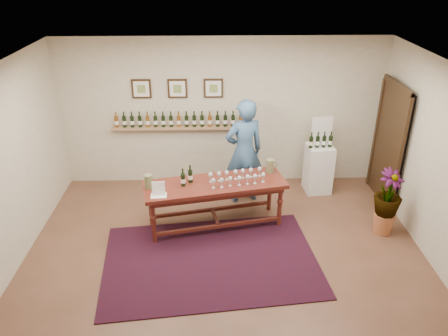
{
  "coord_description": "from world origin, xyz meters",
  "views": [
    {
      "loc": [
        -0.15,
        -5.23,
        4.11
      ],
      "look_at": [
        0.0,
        0.8,
        1.1
      ],
      "focal_mm": 35.0,
      "sensor_mm": 36.0,
      "label": 1
    }
  ],
  "objects_px": {
    "display_pedestal": "(318,169)",
    "person": "(244,152)",
    "potted_plant": "(387,203)",
    "tasting_table": "(215,189)"
  },
  "relations": [
    {
      "from": "display_pedestal",
      "to": "person",
      "type": "xyz_separation_m",
      "value": [
        -1.42,
        -0.3,
        0.5
      ]
    },
    {
      "from": "person",
      "to": "display_pedestal",
      "type": "bearing_deg",
      "value": 174.29
    },
    {
      "from": "tasting_table",
      "to": "potted_plant",
      "type": "distance_m",
      "value": 2.72
    },
    {
      "from": "display_pedestal",
      "to": "person",
      "type": "bearing_deg",
      "value": -168.02
    },
    {
      "from": "potted_plant",
      "to": "person",
      "type": "relative_size",
      "value": 0.5
    },
    {
      "from": "tasting_table",
      "to": "potted_plant",
      "type": "height_order",
      "value": "potted_plant"
    },
    {
      "from": "tasting_table",
      "to": "potted_plant",
      "type": "relative_size",
      "value": 2.46
    },
    {
      "from": "display_pedestal",
      "to": "person",
      "type": "distance_m",
      "value": 1.54
    },
    {
      "from": "potted_plant",
      "to": "person",
      "type": "distance_m",
      "value": 2.49
    },
    {
      "from": "tasting_table",
      "to": "person",
      "type": "xyz_separation_m",
      "value": [
        0.52,
        0.84,
        0.28
      ]
    }
  ]
}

